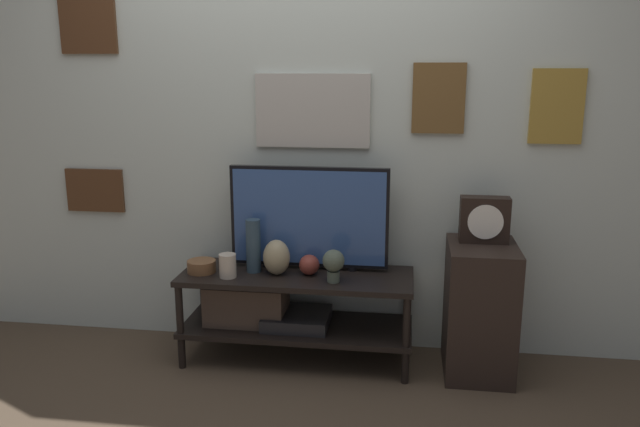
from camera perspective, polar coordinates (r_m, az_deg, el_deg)
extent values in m
plane|color=#4C3D2D|center=(3.40, -2.91, -15.05)|extent=(12.00, 12.00, 0.00)
cube|color=beige|center=(3.53, -1.47, 9.06)|extent=(6.40, 0.06, 2.70)
cube|color=#B2ADA3|center=(3.48, -0.69, 9.37)|extent=(0.64, 0.02, 0.40)
cube|color=#B2BCC6|center=(3.47, -0.71, 9.36)|extent=(0.60, 0.01, 0.37)
cube|color=olive|center=(3.52, 20.85, 9.13)|extent=(0.27, 0.02, 0.39)
cube|color=white|center=(3.52, 20.88, 9.12)|extent=(0.23, 0.01, 0.35)
cube|color=#4C2D19|center=(3.96, -19.87, 2.01)|extent=(0.35, 0.02, 0.26)
cube|color=slate|center=(3.96, -19.92, 1.99)|extent=(0.32, 0.01, 0.22)
cube|color=#4C2D19|center=(3.89, -20.52, 16.65)|extent=(0.33, 0.02, 0.42)
cube|color=#BCB299|center=(3.88, -20.57, 16.65)|extent=(0.30, 0.01, 0.39)
cube|color=brown|center=(3.44, 10.79, 10.31)|extent=(0.28, 0.02, 0.37)
cube|color=beige|center=(3.43, 10.80, 10.30)|extent=(0.24, 0.01, 0.34)
cube|color=black|center=(3.44, -2.16, -5.78)|extent=(1.27, 0.45, 0.03)
cube|color=black|center=(3.55, -2.11, -10.31)|extent=(1.27, 0.45, 0.03)
cylinder|color=black|center=(3.50, -12.66, -9.89)|extent=(0.04, 0.04, 0.50)
cylinder|color=black|center=(3.29, 7.88, -11.22)|extent=(0.04, 0.04, 0.50)
cylinder|color=black|center=(3.85, -10.59, -7.64)|extent=(0.04, 0.04, 0.50)
cylinder|color=black|center=(3.66, 7.93, -8.66)|extent=(0.04, 0.04, 0.50)
cube|color=black|center=(3.53, -2.12, -9.57)|extent=(0.36, 0.32, 0.07)
cube|color=#47382D|center=(3.56, -6.72, -8.11)|extent=(0.45, 0.25, 0.22)
cylinder|color=black|center=(3.56, -4.84, -4.71)|extent=(0.05, 0.05, 0.02)
cylinder|color=black|center=(3.49, 2.96, -5.06)|extent=(0.05, 0.05, 0.02)
cube|color=black|center=(3.44, -1.00, -0.31)|extent=(0.88, 0.04, 0.56)
cube|color=#33518C|center=(3.42, -1.04, -0.37)|extent=(0.84, 0.01, 0.52)
ellipsoid|color=tan|center=(3.40, -4.00, -4.01)|extent=(0.15, 0.14, 0.19)
sphere|color=brown|center=(3.40, -0.99, -4.71)|extent=(0.11, 0.11, 0.11)
cylinder|color=#2D4251|center=(3.45, -6.11, -2.95)|extent=(0.08, 0.08, 0.30)
cylinder|color=brown|center=(3.52, -10.78, -4.76)|extent=(0.16, 0.16, 0.07)
cylinder|color=#C1B29E|center=(3.40, -8.44, -4.75)|extent=(0.09, 0.09, 0.13)
cylinder|color=#4C5647|center=(3.30, 1.24, -5.78)|extent=(0.07, 0.07, 0.06)
sphere|color=#4C5647|center=(3.27, 1.24, -4.32)|extent=(0.12, 0.12, 0.12)
cube|color=black|center=(3.46, 14.37, -8.47)|extent=(0.35, 0.46, 0.71)
cube|color=black|center=(3.38, 14.80, -0.54)|extent=(0.25, 0.10, 0.24)
cylinder|color=white|center=(3.33, 14.90, -0.77)|extent=(0.18, 0.01, 0.18)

